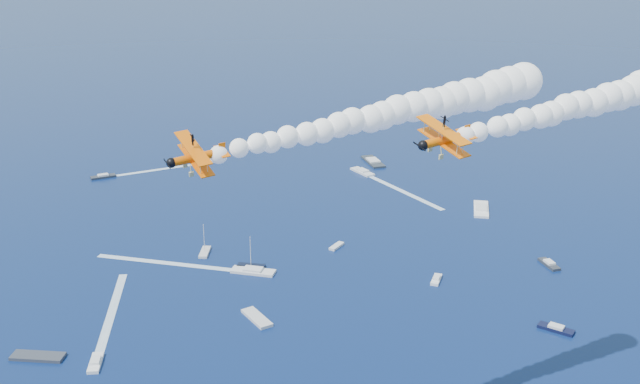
# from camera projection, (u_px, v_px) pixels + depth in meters

# --- Properties ---
(biplane_lead) EXTENTS (12.54, 13.08, 7.71)m
(biplane_lead) POSITION_uv_depth(u_px,v_px,m) (446.00, 140.00, 97.57)
(biplane_lead) COLOR #F96905
(biplane_trail) EXTENTS (12.80, 13.38, 8.24)m
(biplane_trail) POSITION_uv_depth(u_px,v_px,m) (198.00, 157.00, 100.35)
(biplane_trail) COLOR #ED5F04
(smoke_trail_lead) EXTENTS (60.57, 60.10, 10.48)m
(smoke_trail_lead) POSITION_uv_depth(u_px,v_px,m) (606.00, 97.00, 110.24)
(smoke_trail_lead) COLOR white
(smoke_trail_trail) EXTENTS (60.56, 59.71, 10.48)m
(smoke_trail_trail) POSITION_uv_depth(u_px,v_px,m) (385.00, 115.00, 112.49)
(smoke_trail_trail) COLOR white
(spectator_boats) EXTENTS (223.56, 184.45, 0.70)m
(spectator_boats) POSITION_uv_depth(u_px,v_px,m) (393.00, 252.00, 207.44)
(spectator_boats) COLOR white
(spectator_boats) RESTS_ON ground
(boat_wakes) EXTENTS (115.83, 133.25, 0.04)m
(boat_wakes) POSITION_uv_depth(u_px,v_px,m) (222.00, 224.00, 226.98)
(boat_wakes) COLOR white
(boat_wakes) RESTS_ON ground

